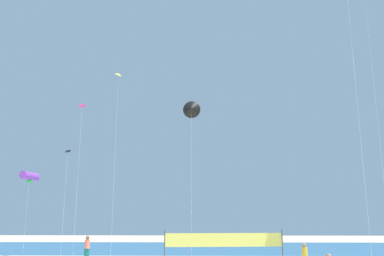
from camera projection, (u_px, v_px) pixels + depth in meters
The scene contains 9 objects.
ocean_band at pixel (195, 248), 44.06m from camera, with size 120.00×20.00×0.01m, color #28608C.
beachgoer_coral_shirt at pixel (87, 247), 31.75m from camera, with size 0.41×0.41×1.81m.
beachgoer_mustard_shirt at pixel (305, 255), 25.97m from camera, with size 0.36×0.36×1.59m.
volleyball_net at pixel (224, 241), 27.15m from camera, with size 8.10×0.91×2.40m.
kite_magenta_diamond at pixel (82, 110), 31.49m from camera, with size 0.64×0.64×12.00m.
kite_black_diamond at pixel (67, 154), 33.16m from camera, with size 0.56×0.55×8.77m.
kite_yellow_diamond at pixel (119, 78), 30.97m from camera, with size 0.77×0.77×14.26m.
kite_black_delta at pixel (191, 109), 29.28m from camera, with size 1.32×0.49×11.62m.
kite_violet_tube at pixel (30, 176), 33.75m from camera, with size 0.93×2.15×6.97m.
Camera 1 is at (0.80, -16.98, 3.18)m, focal length 37.45 mm.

